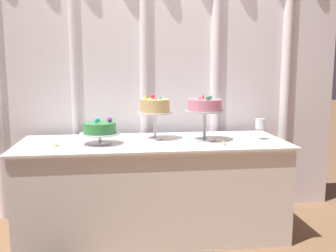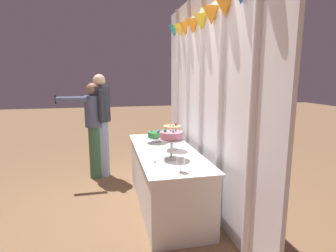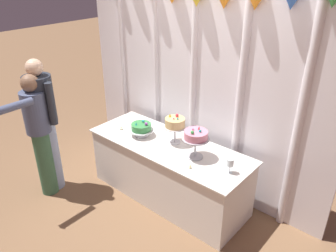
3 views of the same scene
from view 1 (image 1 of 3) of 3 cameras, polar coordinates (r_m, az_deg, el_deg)
ground_plane at (r=3.00m, az=-2.01°, el=-16.84°), size 24.00×24.00×0.00m
draped_curtain at (r=3.32m, az=-2.69°, el=12.35°), size 3.48×0.20×2.76m
cake_table at (r=2.96m, az=-2.24°, el=-9.45°), size 2.03×0.75×0.75m
cake_display_leftmost at (r=2.79m, az=-10.38°, el=-0.52°), size 0.30×0.30×0.20m
cake_display_center at (r=2.91m, az=-2.02°, el=2.80°), size 0.27×0.27×0.36m
cake_display_rightmost at (r=2.87m, az=5.64°, el=2.78°), size 0.30×0.30×0.36m
wine_glass at (r=3.01m, az=13.92°, el=0.26°), size 0.08×0.08×0.16m
tealight_far_left at (r=2.79m, az=-16.80°, el=-2.77°), size 0.05×0.05×0.04m
tealight_near_left at (r=2.73m, az=8.47°, el=-2.73°), size 0.04×0.04×0.04m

